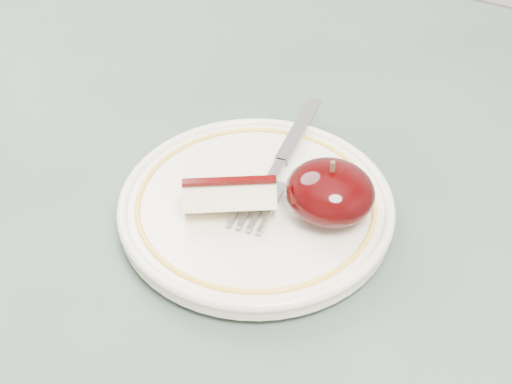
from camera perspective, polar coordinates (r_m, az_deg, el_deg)
The scene contains 5 objects.
table at distance 0.64m, azimuth -4.40°, elevation -6.29°, with size 0.90×0.90×0.75m.
plate at distance 0.55m, azimuth 0.00°, elevation -1.08°, with size 0.22×0.22×0.02m.
apple_half at distance 0.53m, azimuth 5.95°, elevation -0.01°, with size 0.07×0.06×0.05m.
apple_wedge at distance 0.53m, azimuth -2.12°, elevation -0.40°, with size 0.07×0.06×0.03m.
fork at distance 0.58m, azimuth 1.99°, elevation 2.41°, with size 0.04×0.18×0.00m.
Camera 1 is at (0.25, -0.35, 1.14)m, focal length 50.00 mm.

